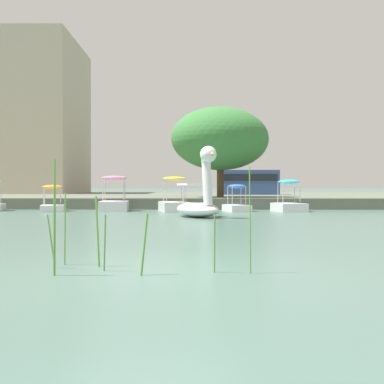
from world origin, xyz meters
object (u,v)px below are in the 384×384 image
at_px(pedal_boat_blue, 237,203).
at_px(pedal_boat_yellow, 174,202).
at_px(parked_van, 248,181).
at_px(pedal_boat_pink, 114,200).
at_px(pedal_boat_cyan, 289,203).
at_px(swan_boat, 199,200).
at_px(pedal_boat_orange, 52,202).
at_px(tree_broadleaf_right, 220,139).

height_order(pedal_boat_blue, pedal_boat_yellow, pedal_boat_yellow).
bearing_deg(parked_van, pedal_boat_blue, -97.25).
bearing_deg(parked_van, pedal_boat_pink, -119.55).
distance_m(pedal_boat_cyan, pedal_boat_pink, 8.46).
relative_size(pedal_boat_blue, pedal_boat_yellow, 0.77).
bearing_deg(pedal_boat_pink, swan_boat, -51.06).
bearing_deg(pedal_boat_cyan, swan_boat, -130.84).
height_order(pedal_boat_blue, pedal_boat_pink, pedal_boat_pink).
bearing_deg(pedal_boat_blue, pedal_boat_orange, -179.63).
relative_size(pedal_boat_cyan, pedal_boat_orange, 1.11).
bearing_deg(pedal_boat_cyan, parked_van, 93.04).
relative_size(swan_boat, pedal_boat_blue, 1.49).
height_order(pedal_boat_yellow, parked_van, parked_van).
bearing_deg(tree_broadleaf_right, pedal_boat_orange, -147.79).
xyz_separation_m(pedal_boat_pink, parked_van, (7.72, 13.62, 1.04)).
distance_m(swan_boat, pedal_boat_yellow, 5.16).
xyz_separation_m(pedal_boat_yellow, parked_van, (4.78, 13.79, 1.09)).
bearing_deg(pedal_boat_yellow, pedal_boat_orange, -177.97).
distance_m(pedal_boat_yellow, pedal_boat_pink, 2.95).
relative_size(pedal_boat_pink, pedal_boat_orange, 1.22).
bearing_deg(pedal_boat_yellow, pedal_boat_cyan, -0.57).
height_order(pedal_boat_cyan, pedal_boat_pink, pedal_boat_pink).
relative_size(pedal_boat_cyan, tree_broadleaf_right, 0.28).
bearing_deg(parked_van, pedal_boat_cyan, -86.96).
distance_m(tree_broadleaf_right, parked_van, 9.42).
xyz_separation_m(pedal_boat_yellow, pedal_boat_orange, (-5.87, -0.21, -0.03)).
height_order(swan_boat, pedal_boat_orange, swan_boat).
height_order(pedal_boat_blue, tree_broadleaf_right, tree_broadleaf_right).
bearing_deg(tree_broadleaf_right, pedal_boat_pink, -137.89).
distance_m(swan_boat, pedal_boat_blue, 5.17).
height_order(pedal_boat_cyan, parked_van, parked_van).
bearing_deg(pedal_boat_yellow, pedal_boat_pink, 176.66).
bearing_deg(pedal_boat_orange, pedal_boat_pink, 7.41).
xyz_separation_m(pedal_boat_cyan, pedal_boat_blue, (-2.51, -0.10, -0.01)).
bearing_deg(parked_van, swan_boat, -100.67).
bearing_deg(pedal_boat_orange, tree_broadleaf_right, 32.21).
xyz_separation_m(pedal_boat_cyan, pedal_boat_orange, (-11.38, -0.15, 0.02)).
height_order(pedal_boat_blue, pedal_boat_orange, pedal_boat_blue).
bearing_deg(pedal_boat_yellow, swan_boat, -76.09).
bearing_deg(pedal_boat_yellow, tree_broadleaf_right, 64.37).
height_order(swan_boat, pedal_boat_pink, swan_boat).
xyz_separation_m(pedal_boat_pink, tree_broadleaf_right, (5.34, 4.83, 3.43)).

